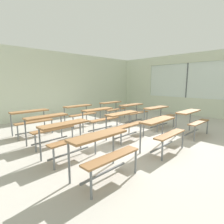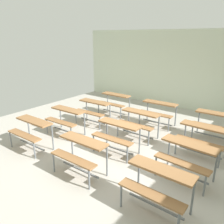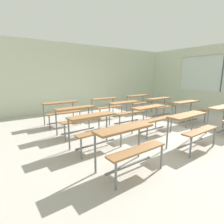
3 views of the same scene
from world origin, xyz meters
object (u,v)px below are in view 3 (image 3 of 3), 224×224
object	(u,v)px
desk_bench_r0c1	(191,123)
desk_bench_r2c1	(126,108)
desk_bench_r0c0	(129,139)
desk_bench_r1c1	(152,113)
desk_bench_r3c1	(107,103)
desk_bench_r2c2	(161,103)
desk_bench_r3c0	(62,108)
desk_bench_r1c0	(95,124)
desk_bench_r1c2	(189,107)
desk_bench_r2c0	(77,114)
desk_bench_r3c2	(139,99)

from	to	relation	value
desk_bench_r0c1	desk_bench_r2c1	xyz separation A→B (m)	(0.00, 2.27, 0.00)
desk_bench_r0c0	desk_bench_r2c1	size ratio (longest dim) A/B	1.01
desk_bench_r1c1	desk_bench_r3c1	world-z (taller)	same
desk_bench_r0c1	desk_bench_r1c1	xyz separation A→B (m)	(0.04, 1.20, 0.00)
desk_bench_r2c1	desk_bench_r2c2	distance (m)	1.74
desk_bench_r0c1	desk_bench_r2c2	world-z (taller)	same
desk_bench_r2c1	desk_bench_r3c0	xyz separation A→B (m)	(-1.75, 1.17, 0.00)
desk_bench_r0c0	desk_bench_r2c2	size ratio (longest dim) A/B	1.01
desk_bench_r1c1	desk_bench_r3c0	size ratio (longest dim) A/B	1.01
desk_bench_r2c1	desk_bench_r1c0	bearing A→B (deg)	-148.69
desk_bench_r1c0	desk_bench_r1c2	size ratio (longest dim) A/B	1.00
desk_bench_r2c0	desk_bench_r0c1	bearing A→B (deg)	-55.72
desk_bench_r1c0	desk_bench_r3c0	bearing A→B (deg)	86.25
desk_bench_r2c0	desk_bench_r3c1	size ratio (longest dim) A/B	1.01
desk_bench_r1c1	desk_bench_r3c2	distance (m)	2.83
desk_bench_r1c2	desk_bench_r2c1	world-z (taller)	same
desk_bench_r3c1	desk_bench_r1c1	bearing A→B (deg)	-91.26
desk_bench_r1c0	desk_bench_r0c0	bearing A→B (deg)	-92.48
desk_bench_r0c0	desk_bench_r2c1	xyz separation A→B (m)	(1.79, 2.24, 0.00)
desk_bench_r0c1	desk_bench_r1c0	size ratio (longest dim) A/B	0.99
desk_bench_r2c1	desk_bench_r3c2	world-z (taller)	same
desk_bench_r2c2	desk_bench_r0c1	bearing A→B (deg)	-126.60
desk_bench_r2c1	desk_bench_r3c0	world-z (taller)	same
desk_bench_r0c1	desk_bench_r1c2	xyz separation A→B (m)	(1.78, 1.17, 0.00)
desk_bench_r3c2	desk_bench_r0c0	bearing A→B (deg)	-137.74
desk_bench_r0c0	desk_bench_r3c0	size ratio (longest dim) A/B	1.01
desk_bench_r1c0	desk_bench_r1c2	xyz separation A→B (m)	(3.58, 0.00, 0.00)
desk_bench_r1c2	desk_bench_r0c0	bearing A→B (deg)	-159.45
desk_bench_r1c1	desk_bench_r1c0	bearing A→B (deg)	179.27
desk_bench_r2c0	desk_bench_r3c1	bearing A→B (deg)	31.69
desk_bench_r0c1	desk_bench_r3c1	world-z (taller)	same
desk_bench_r1c2	desk_bench_r1c0	bearing A→B (deg)	-177.12
desk_bench_r1c0	desk_bench_r1c2	bearing A→B (deg)	-2.66
desk_bench_r0c1	desk_bench_r2c0	distance (m)	2.85
desk_bench_r1c1	desk_bench_r1c2	world-z (taller)	same
desk_bench_r3c1	desk_bench_r3c2	world-z (taller)	same
desk_bench_r1c0	desk_bench_r3c0	xyz separation A→B (m)	(0.04, 2.27, 0.00)
desk_bench_r1c0	desk_bench_r2c2	size ratio (longest dim) A/B	1.02
desk_bench_r0c1	desk_bench_r3c1	bearing A→B (deg)	88.26
desk_bench_r1c0	desk_bench_r3c1	size ratio (longest dim) A/B	1.00
desk_bench_r1c2	desk_bench_r2c2	xyz separation A→B (m)	(-0.04, 1.12, 0.00)
desk_bench_r1c0	desk_bench_r2c0	bearing A→B (deg)	83.51
desk_bench_r3c0	desk_bench_r2c1	bearing A→B (deg)	-34.67
desk_bench_r1c2	desk_bench_r1c1	bearing A→B (deg)	-178.06
desk_bench_r1c0	desk_bench_r3c1	world-z (taller)	same
desk_bench_r0c1	desk_bench_r2c0	bearing A→B (deg)	125.55
desk_bench_r0c1	desk_bench_r3c0	xyz separation A→B (m)	(-1.75, 3.44, 0.00)
desk_bench_r1c0	desk_bench_r2c2	xyz separation A→B (m)	(3.54, 1.12, 0.00)
desk_bench_r0c0	desk_bench_r3c2	bearing A→B (deg)	42.76
desk_bench_r3c1	desk_bench_r1c0	bearing A→B (deg)	-130.38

